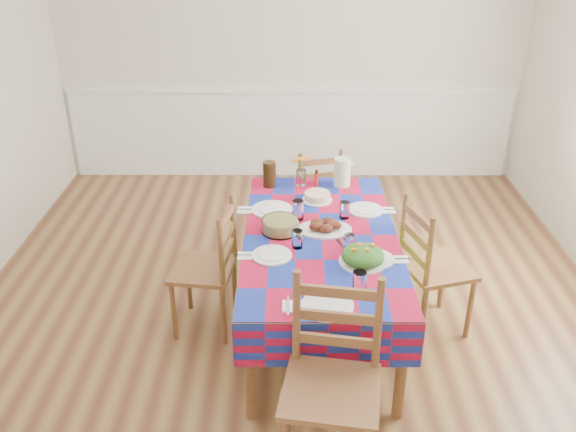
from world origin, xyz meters
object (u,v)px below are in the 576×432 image
object	(u,v)px
chair_left	(209,269)
chair_right	(431,268)
meat_platter	(325,227)
green_pitcher	(342,172)
chair_near	(332,384)
chair_far	(315,197)
tea_pitcher	(269,174)
dining_table	(321,245)

from	to	relation	value
chair_left	chair_right	world-z (taller)	chair_right
meat_platter	chair_right	world-z (taller)	chair_right
meat_platter	chair_left	distance (m)	0.79
meat_platter	chair_right	bearing A→B (deg)	-5.33
green_pitcher	chair_near	world-z (taller)	chair_near
chair_far	green_pitcher	bearing A→B (deg)	100.07
chair_far	chair_near	bearing A→B (deg)	74.95
tea_pitcher	chair_right	bearing A→B (deg)	-35.33
tea_pitcher	green_pitcher	bearing A→B (deg)	1.61
meat_platter	chair_near	xyz separation A→B (m)	(-0.02, -1.17, -0.22)
meat_platter	green_pitcher	bearing A→B (deg)	76.95
meat_platter	chair_near	bearing A→B (deg)	-90.86
meat_platter	chair_left	bearing A→B (deg)	-175.54
chair_far	chair_right	distance (m)	1.34
chair_far	dining_table	bearing A→B (deg)	74.50
chair_far	chair_right	world-z (taller)	chair_right
chair_far	meat_platter	bearing A→B (deg)	75.82
dining_table	meat_platter	world-z (taller)	meat_platter
tea_pitcher	chair_far	bearing A→B (deg)	48.13
meat_platter	tea_pitcher	xyz separation A→B (m)	(-0.37, 0.68, 0.07)
chair_left	tea_pitcher	bearing A→B (deg)	161.02
chair_right	dining_table	bearing A→B (deg)	72.62
dining_table	chair_left	distance (m)	0.73
chair_left	dining_table	bearing A→B (deg)	97.98
green_pitcher	dining_table	bearing A→B (deg)	-104.01
chair_near	chair_far	bearing A→B (deg)	99.11
tea_pitcher	chair_left	world-z (taller)	chair_left
chair_near	chair_right	world-z (taller)	chair_near
meat_platter	chair_left	size ratio (longest dim) A/B	0.38
meat_platter	tea_pitcher	world-z (taller)	tea_pitcher
chair_near	chair_right	bearing A→B (deg)	66.73
dining_table	green_pitcher	distance (m)	0.79
chair_left	chair_right	size ratio (longest dim) A/B	0.97
green_pitcher	chair_right	world-z (taller)	chair_right
green_pitcher	tea_pitcher	size ratio (longest dim) A/B	1.10
tea_pitcher	dining_table	bearing A→B (deg)	-65.04
meat_platter	chair_far	bearing A→B (deg)	90.80
dining_table	chair_far	xyz separation A→B (m)	(0.01, 1.13, -0.20)
chair_right	meat_platter	bearing A→B (deg)	68.27
chair_left	chair_right	xyz separation A→B (m)	(1.42, -0.01, 0.01)
dining_table	chair_near	distance (m)	1.12
chair_near	chair_left	distance (m)	1.32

